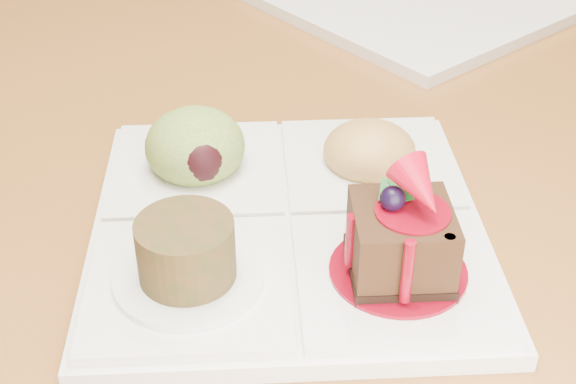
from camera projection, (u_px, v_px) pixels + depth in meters
name	position (u px, v px, depth m)	size (l,w,h in m)	color
dining_table	(295.00, 35.00, 0.94)	(1.00, 1.80, 0.75)	brown
sampler_plate	(285.00, 209.00, 0.51)	(0.30, 0.30, 0.10)	silver
second_plate	(418.00, 0.00, 0.84)	(0.27, 0.27, 0.01)	silver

